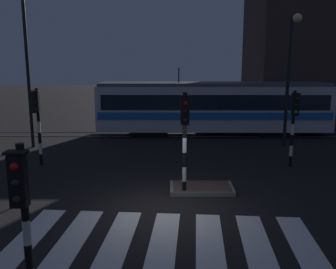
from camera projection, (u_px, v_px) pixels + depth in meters
ground_plane at (164, 210)px, 11.56m from camera, size 120.00×120.00×0.00m
rail_near at (167, 136)px, 22.66m from camera, size 80.00×0.12×0.03m
rail_far at (167, 132)px, 24.06m from camera, size 80.00×0.12×0.03m
crosswalk_zebra at (162, 252)px, 9.01m from camera, size 8.07×5.07×0.02m
traffic_island at (202, 188)px, 13.27m from camera, size 2.26×1.26×0.18m
traffic_light_median_centre at (185, 129)px, 12.29m from camera, size 0.36×0.42×3.55m
traffic_light_corner_far_left at (37, 115)px, 16.08m from camera, size 0.36×0.42×3.40m
traffic_light_corner_far_right at (294, 117)px, 15.77m from camera, size 0.36×0.42×3.33m
traffic_light_kerb_mid_left at (22, 207)px, 6.33m from camera, size 0.36×0.42×3.21m
street_lamp_trackside_right at (290, 65)px, 19.14m from camera, size 0.44×1.21×6.83m
street_lamp_trackside_left at (25, 54)px, 18.77m from camera, size 0.44×1.21×7.85m
tram at (213, 107)px, 23.00m from camera, size 14.34×2.58×4.15m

